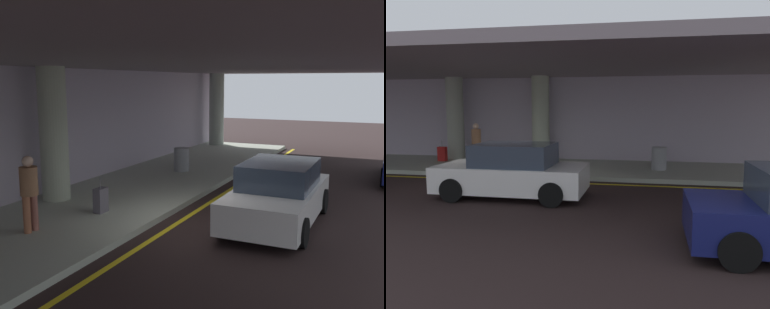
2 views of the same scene
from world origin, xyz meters
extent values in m
plane|color=black|center=(0.00, 0.00, 0.00)|extent=(60.00, 60.00, 0.00)
cube|color=#A8B09F|center=(0.00, 3.10, 0.07)|extent=(26.00, 4.20, 0.15)
cube|color=yellow|center=(0.00, 0.58, 0.00)|extent=(26.00, 0.14, 0.01)
cylinder|color=#A7AF98|center=(0.00, 4.40, 1.97)|extent=(0.76, 0.76, 3.65)
cylinder|color=#A8B4A4|center=(12.00, 4.40, 1.97)|extent=(0.76, 0.76, 3.65)
cube|color=gray|center=(0.00, 2.60, 3.95)|extent=(28.00, 13.20, 0.30)
cube|color=#B6AABC|center=(0.00, 5.35, 1.90)|extent=(26.00, 0.30, 3.80)
cylinder|color=black|center=(6.03, -3.84, 0.32)|extent=(0.64, 0.22, 0.64)
cube|color=white|center=(0.91, -1.61, 0.55)|extent=(4.10, 1.80, 0.70)
cube|color=#2D3847|center=(1.01, -1.61, 1.20)|extent=(2.10, 1.60, 0.60)
cylinder|color=black|center=(2.26, -0.76, 0.32)|extent=(0.64, 0.22, 0.64)
cylinder|color=black|center=(2.26, -2.46, 0.32)|extent=(0.64, 0.22, 0.64)
cylinder|color=black|center=(-0.44, -0.76, 0.32)|extent=(0.64, 0.22, 0.64)
cylinder|color=black|center=(-0.44, -2.46, 0.32)|extent=(0.64, 0.22, 0.64)
cylinder|color=#96583B|center=(-2.46, 3.02, 0.56)|extent=(0.16, 0.16, 0.82)
cylinder|color=#8D5347|center=(-2.24, 3.02, 0.56)|extent=(0.16, 0.16, 0.82)
cylinder|color=#8E6141|center=(-2.35, 3.02, 1.28)|extent=(0.38, 0.38, 0.62)
sphere|color=beige|center=(-2.35, 3.02, 1.71)|extent=(0.24, 0.24, 0.24)
cube|color=#5A5660|center=(-0.53, 2.51, 0.46)|extent=(0.36, 0.22, 0.62)
cylinder|color=slate|center=(-0.53, 2.51, 0.91)|extent=(0.02, 0.02, 0.28)
cylinder|color=gray|center=(5.02, 2.98, 0.57)|extent=(0.56, 0.56, 0.85)
camera|label=1|loc=(-9.34, -4.09, 3.40)|focal=41.59mm
camera|label=2|loc=(4.65, -11.46, 2.52)|focal=35.51mm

